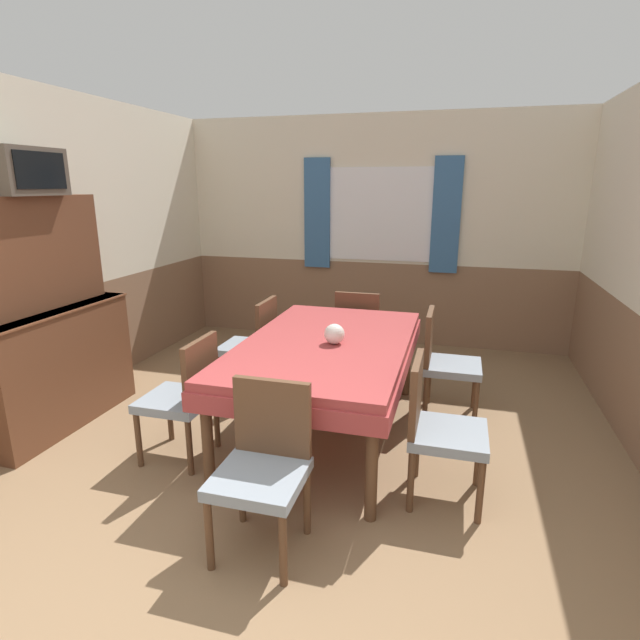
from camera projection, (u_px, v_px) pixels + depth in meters
name	position (u px, v px, depth m)	size (l,w,h in m)	color
wall_back	(373.00, 231.00, 5.79)	(4.86, 0.10, 2.60)	silver
wall_left	(64.00, 250.00, 4.23)	(0.05, 4.97, 2.60)	silver
dining_table	(326.00, 354.00, 3.64)	(1.19, 2.01, 0.74)	#9E3838
chair_head_window	(359.00, 330.00, 4.84)	(0.44, 0.44, 0.87)	brown
chair_left_near	(185.00, 394.00, 3.35)	(0.44, 0.44, 0.87)	brown
chair_left_far	(253.00, 343.00, 4.45)	(0.44, 0.44, 0.87)	brown
chair_head_near	(264.00, 462.00, 2.53)	(0.44, 0.44, 0.87)	brown
chair_right_far	(445.00, 360.00, 4.02)	(0.44, 0.44, 0.87)	brown
chair_right_near	(438.00, 425.00, 2.92)	(0.44, 0.44, 0.87)	brown
sideboard	(47.00, 334.00, 3.80)	(0.46, 1.32, 1.76)	brown
tv	(25.00, 171.00, 3.48)	(0.29, 0.53, 0.33)	#51473D
vase	(334.00, 334.00, 3.52)	(0.15, 0.15, 0.15)	silver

